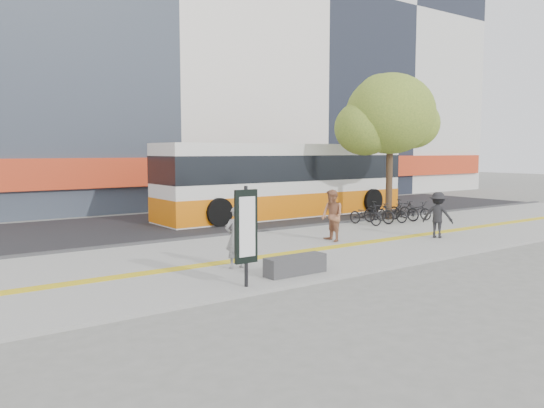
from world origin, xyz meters
TOP-DOWN VIEW (x-y plane):
  - ground at (0.00, 0.00)m, footprint 120.00×120.00m
  - sidewalk at (0.00, 1.50)m, footprint 40.00×7.00m
  - tactile_strip at (0.00, 1.00)m, footprint 40.00×0.45m
  - street at (0.00, 9.00)m, footprint 40.00×8.00m
  - curb at (0.00, 5.00)m, footprint 40.00×0.25m
  - bench at (-2.60, -1.20)m, footprint 1.60×0.45m
  - signboard at (-4.20, -1.51)m, footprint 0.55×0.10m
  - street_tree at (7.18, 4.82)m, footprint 4.40×3.80m
  - bus at (4.51, 8.50)m, footprint 12.32×2.92m
  - bicycle_row at (6.60, 4.00)m, footprint 3.77×1.60m
  - seated_woman at (-3.40, 0.20)m, footprint 0.61×0.44m
  - pedestrian_tan at (1.32, 1.83)m, footprint 0.75×0.91m
  - pedestrian_dark at (4.75, 0.29)m, footprint 0.98×1.16m

SIDE VIEW (x-z plane):
  - ground at x=0.00m, z-range 0.00..0.00m
  - street at x=0.00m, z-range 0.00..0.06m
  - sidewalk at x=0.00m, z-range 0.00..0.08m
  - curb at x=0.00m, z-range 0.00..0.14m
  - tactile_strip at x=0.00m, z-range 0.08..0.09m
  - bench at x=-2.60m, z-range 0.08..0.53m
  - bicycle_row at x=6.60m, z-range 0.05..0.95m
  - pedestrian_dark at x=4.75m, z-range 0.08..1.64m
  - seated_woman at x=-3.40m, z-range 0.08..1.65m
  - pedestrian_tan at x=1.32m, z-range 0.08..1.77m
  - signboard at x=-4.20m, z-range 0.27..2.47m
  - bus at x=4.51m, z-range -0.04..3.24m
  - street_tree at x=7.18m, z-range 1.36..7.67m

